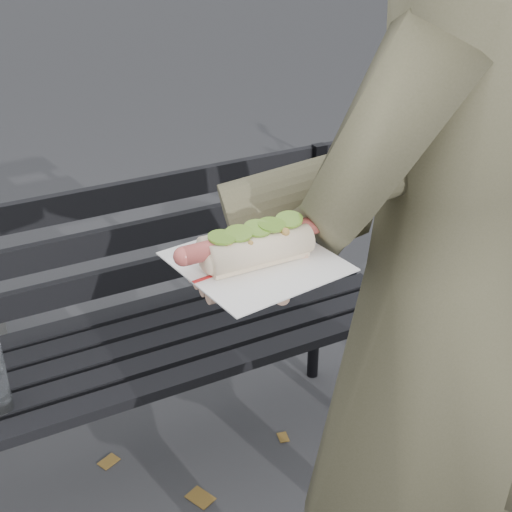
{
  "coord_description": "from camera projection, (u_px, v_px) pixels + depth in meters",
  "views": [
    {
      "loc": [
        -0.43,
        -0.67,
        1.64
      ],
      "look_at": [
        -0.05,
        0.04,
        1.2
      ],
      "focal_mm": 50.0,
      "sensor_mm": 36.0,
      "label": 1
    }
  ],
  "objects": [
    {
      "name": "park_bench",
      "position": [
        131.0,
        318.0,
        2.0
      ],
      "size": [
        1.5,
        0.44,
        0.88
      ],
      "color": "black",
      "rests_on": "ground"
    },
    {
      "name": "held_hotdog",
      "position": [
        357.0,
        189.0,
        1.03
      ],
      "size": [
        0.63,
        0.3,
        0.2
      ],
      "color": "#4F4D35"
    },
    {
      "name": "person",
      "position": [
        437.0,
        310.0,
        1.26
      ],
      "size": [
        0.79,
        0.62,
        1.9
      ],
      "primitive_type": "imported",
      "rotation": [
        0.0,
        0.0,
        3.41
      ],
      "color": "#4F4D35",
      "rests_on": "ground"
    }
  ]
}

